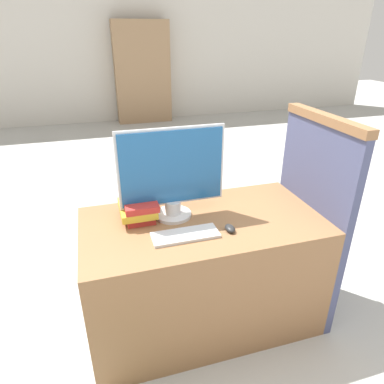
% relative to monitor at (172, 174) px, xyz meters
% --- Properties ---
extents(ground_plane, '(20.00, 20.00, 0.00)m').
position_rel_monitor_xyz_m(ground_plane, '(0.15, -0.46, -1.02)').
color(ground_plane, '#B2B2AD').
extents(wall_back, '(12.00, 0.06, 2.80)m').
position_rel_monitor_xyz_m(wall_back, '(0.15, 5.67, 0.38)').
color(wall_back, beige).
rests_on(wall_back, ground_plane).
extents(desk, '(1.39, 0.73, 0.75)m').
position_rel_monitor_xyz_m(desk, '(0.15, -0.10, -0.64)').
color(desk, '#8C603D').
rests_on(desk, ground_plane).
extents(carrel_divider, '(0.07, 0.70, 1.32)m').
position_rel_monitor_xyz_m(carrel_divider, '(0.87, -0.11, -0.35)').
color(carrel_divider, '#474C70').
rests_on(carrel_divider, ground_plane).
extents(monitor, '(0.61, 0.21, 0.53)m').
position_rel_monitor_xyz_m(monitor, '(0.00, 0.00, 0.00)').
color(monitor, silver).
rests_on(monitor, desk).
extents(keyboard, '(0.36, 0.14, 0.02)m').
position_rel_monitor_xyz_m(keyboard, '(0.01, -0.24, -0.26)').
color(keyboard, silver).
rests_on(keyboard, desk).
extents(mouse, '(0.05, 0.08, 0.03)m').
position_rel_monitor_xyz_m(mouse, '(0.26, -0.25, -0.25)').
color(mouse, '#262626').
rests_on(mouse, desk).
extents(book_stack, '(0.21, 0.26, 0.12)m').
position_rel_monitor_xyz_m(book_stack, '(-0.20, 0.04, -0.20)').
color(book_stack, '#B72D28').
rests_on(book_stack, desk).
extents(bookshelf_far, '(1.08, 0.32, 1.93)m').
position_rel_monitor_xyz_m(bookshelf_far, '(0.70, 5.43, -0.05)').
color(bookshelf_far, '#9E7A56').
rests_on(bookshelf_far, ground_plane).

